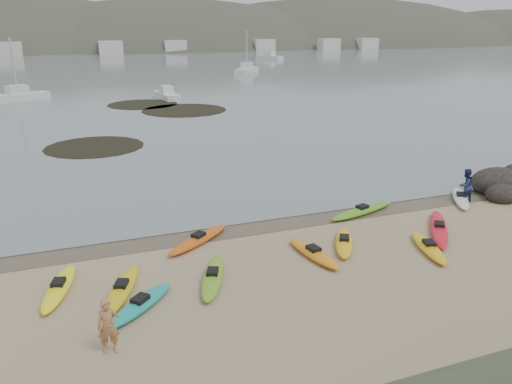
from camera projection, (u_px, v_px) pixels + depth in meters
name	position (u px, v px, depth m)	size (l,w,h in m)	color
ground	(256.00, 222.00, 23.32)	(600.00, 600.00, 0.00)	tan
wet_sand	(258.00, 225.00, 23.05)	(60.00, 60.00, 0.00)	brown
water	(75.00, 40.00, 289.52)	(1200.00, 1200.00, 0.00)	slate
kayaks	(301.00, 246.00, 20.42)	(21.76, 7.71, 0.34)	teal
person_west	(108.00, 326.00, 13.85)	(0.60, 0.40, 1.66)	#B77A49
person_east	(465.00, 185.00, 25.77)	(0.87, 0.68, 1.78)	navy
rock_cluster	(509.00, 187.00, 27.66)	(5.05, 3.67, 1.59)	black
kelp_mats	(151.00, 116.00, 50.50)	(18.31, 27.59, 0.04)	black
moored_boats	(119.00, 71.00, 92.51)	(89.50, 71.30, 1.19)	silver
far_hills	(183.00, 85.00, 213.63)	(550.00, 135.00, 80.00)	#384235
far_town	(109.00, 48.00, 153.34)	(199.00, 5.00, 4.00)	beige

